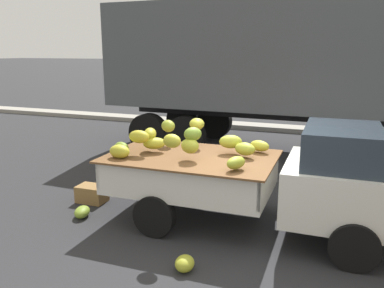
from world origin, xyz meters
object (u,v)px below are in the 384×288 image
pickup_truck (307,180)px  produce_crate (92,194)px  semi_trailer (336,58)px  fallen_banana_bunch_by_wheel (185,263)px  fallen_banana_bunch_near_tailgate (82,212)px

pickup_truck → produce_crate: (-3.80, 0.01, -0.73)m
produce_crate → semi_trailer: bearing=50.3°
fallen_banana_bunch_by_wheel → produce_crate: produce_crate is taller
semi_trailer → pickup_truck: bearing=-91.0°
pickup_truck → fallen_banana_bunch_by_wheel: bearing=-130.8°
produce_crate → fallen_banana_bunch_near_tailgate: bearing=-68.9°
semi_trailer → fallen_banana_bunch_near_tailgate: (-3.71, -5.41, -2.45)m
pickup_truck → produce_crate: size_ratio=9.11×
pickup_truck → produce_crate: pickup_truck is taller
fallen_banana_bunch_near_tailgate → produce_crate: 0.69m
semi_trailer → fallen_banana_bunch_near_tailgate: size_ratio=30.91×
semi_trailer → produce_crate: 6.64m
pickup_truck → semi_trailer: bearing=87.3°
fallen_banana_bunch_near_tailgate → fallen_banana_bunch_by_wheel: (2.24, -0.93, 0.01)m
pickup_truck → produce_crate: 3.87m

